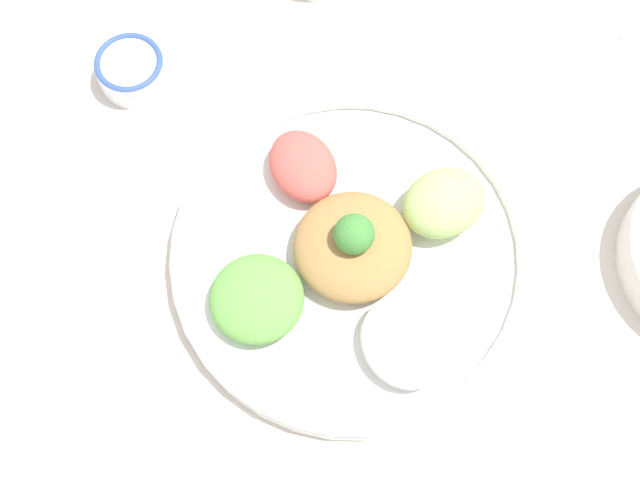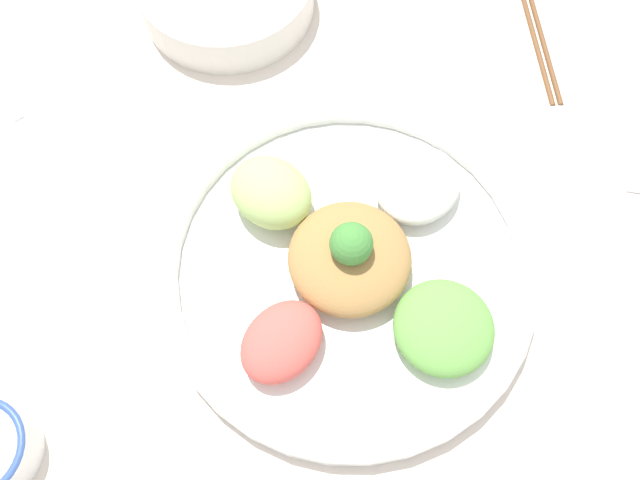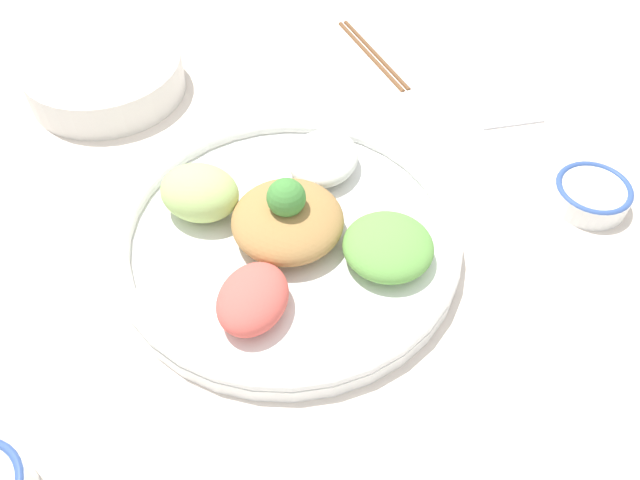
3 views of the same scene
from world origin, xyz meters
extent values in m
plane|color=silver|center=(0.00, 0.00, 0.00)|extent=(2.40, 2.40, 0.00)
cylinder|color=white|center=(0.00, -0.04, 0.01)|extent=(0.40, 0.40, 0.02)
torus|color=white|center=(0.00, -0.04, 0.03)|extent=(0.40, 0.40, 0.02)
ellipsoid|color=#B7DB7A|center=(0.08, -0.11, 0.05)|extent=(0.12, 0.12, 0.06)
ellipsoid|color=#E55B51|center=(0.07, 0.04, 0.04)|extent=(0.11, 0.11, 0.04)
ellipsoid|color=#6BAD4C|center=(-0.09, 0.04, 0.04)|extent=(0.14, 0.14, 0.04)
ellipsoid|color=white|center=(-0.08, -0.12, 0.04)|extent=(0.13, 0.13, 0.04)
ellipsoid|color=#AD7F47|center=(0.00, -0.04, 0.04)|extent=(0.13, 0.13, 0.05)
sphere|color=#478E3D|center=(0.00, -0.04, 0.08)|extent=(0.04, 0.04, 0.04)
cylinder|color=brown|center=(-0.27, -0.34, 0.00)|extent=(0.01, 0.21, 0.01)
cylinder|color=brown|center=(-0.28, -0.34, 0.00)|extent=(0.01, 0.21, 0.01)
cube|color=silver|center=(0.40, -0.30, 0.00)|extent=(0.06, 0.07, 0.01)
ellipsoid|color=silver|center=(0.37, -0.25, 0.00)|extent=(0.06, 0.06, 0.01)
ellipsoid|color=silver|center=(-0.31, -0.12, 0.00)|extent=(0.05, 0.05, 0.01)
camera|label=1|loc=(-0.33, -0.11, 0.93)|focal=50.00mm
camera|label=2|loc=(0.05, 0.20, 0.64)|focal=35.00mm
camera|label=3|loc=(0.17, 0.40, 0.57)|focal=35.00mm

